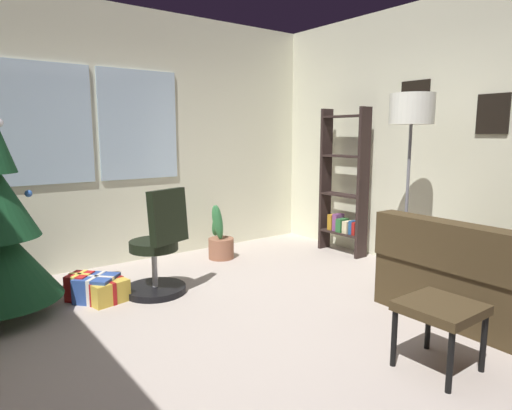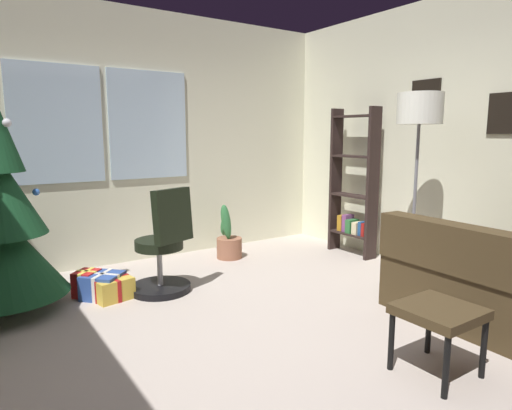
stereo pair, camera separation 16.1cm
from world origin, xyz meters
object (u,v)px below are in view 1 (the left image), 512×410
object	(u,v)px
gift_box_gold	(107,291)
floor_lamp	(411,120)
footstool	(440,313)
office_chair	(158,254)
potted_plant	(220,240)
bookshelf	(343,190)
gift_box_blue	(97,288)
gift_box_red	(80,286)

from	to	relation	value
gift_box_gold	floor_lamp	bearing A→B (deg)	-27.44
footstool	office_chair	distance (m)	2.41
office_chair	potted_plant	world-z (taller)	office_chair
office_chair	bookshelf	distance (m)	2.46
bookshelf	floor_lamp	bearing A→B (deg)	-109.51
footstool	gift_box_blue	distance (m)	2.80
gift_box_blue	office_chair	distance (m)	0.60
office_chair	potted_plant	xyz separation A→B (m)	(1.09, 0.69, -0.16)
gift_box_red	floor_lamp	xyz separation A→B (m)	(2.63, -1.49, 1.46)
gift_box_red	gift_box_gold	xyz separation A→B (m)	(0.17, -0.21, -0.02)
gift_box_red	gift_box_blue	xyz separation A→B (m)	(0.11, -0.12, -0.01)
bookshelf	gift_box_blue	bearing A→B (deg)	176.19
footstool	potted_plant	world-z (taller)	potted_plant
floor_lamp	potted_plant	distance (m)	2.49
gift_box_blue	gift_box_gold	bearing A→B (deg)	-54.72
footstool	potted_plant	xyz separation A→B (m)	(0.27, 2.95, -0.15)
gift_box_red	potted_plant	size ratio (longest dim) A/B	0.43
potted_plant	gift_box_red	bearing A→B (deg)	-167.49
floor_lamp	potted_plant	bearing A→B (deg)	116.37
gift_box_gold	bookshelf	world-z (taller)	bookshelf
gift_box_red	office_chair	world-z (taller)	office_chair
gift_box_red	floor_lamp	distance (m)	3.36
footstool	bookshelf	world-z (taller)	bookshelf
gift_box_gold	potted_plant	distance (m)	1.65
gift_box_gold	footstool	bearing A→B (deg)	-61.70
floor_lamp	gift_box_red	bearing A→B (deg)	150.52
gift_box_blue	floor_lamp	bearing A→B (deg)	-28.37
gift_box_red	bookshelf	xyz separation A→B (m)	(3.05, -0.32, 0.66)
floor_lamp	footstool	bearing A→B (deg)	-137.80
footstool	bookshelf	xyz separation A→B (m)	(1.61, 2.25, 0.41)
floor_lamp	gift_box_gold	bearing A→B (deg)	152.56
potted_plant	gift_box_gold	bearing A→B (deg)	-159.17
bookshelf	potted_plant	bearing A→B (deg)	152.42
office_chair	bookshelf	bearing A→B (deg)	-0.33
gift_box_gold	floor_lamp	xyz separation A→B (m)	(2.47, -1.28, 1.48)
bookshelf	floor_lamp	world-z (taller)	floor_lamp
gift_box_red	potted_plant	xyz separation A→B (m)	(1.71, 0.38, 0.11)
gift_box_red	office_chair	size ratio (longest dim) A/B	0.29
gift_box_red	office_chair	distance (m)	0.74
gift_box_red	footstool	bearing A→B (deg)	-60.76
gift_box_blue	footstool	bearing A→B (deg)	-61.44
footstool	gift_box_gold	xyz separation A→B (m)	(-1.27, 2.36, -0.27)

